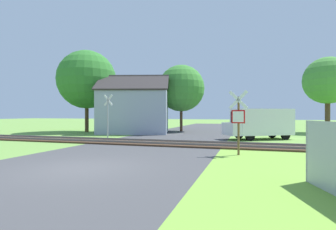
{
  "coord_description": "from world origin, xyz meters",
  "views": [
    {
      "loc": [
        5.53,
        -7.69,
        1.88
      ],
      "look_at": [
        0.5,
        8.63,
        1.8
      ],
      "focal_mm": 28.0,
      "sensor_mm": 36.0,
      "label": 1
    }
  ],
  "objects_px": {
    "stop_sign_near": "(238,118)",
    "tree_left": "(87,80)",
    "mail_truck": "(260,122)",
    "tree_far": "(328,81)",
    "tree_center": "(181,88)",
    "house": "(135,111)",
    "crossing_sign_far": "(108,113)"
  },
  "relations": [
    {
      "from": "stop_sign_near",
      "to": "tree_left",
      "type": "height_order",
      "value": "tree_left"
    },
    {
      "from": "tree_left",
      "to": "mail_truck",
      "type": "height_order",
      "value": "tree_left"
    },
    {
      "from": "tree_far",
      "to": "stop_sign_near",
      "type": "bearing_deg",
      "value": -114.94
    },
    {
      "from": "tree_center",
      "to": "mail_truck",
      "type": "bearing_deg",
      "value": -41.44
    },
    {
      "from": "tree_center",
      "to": "stop_sign_near",
      "type": "bearing_deg",
      "value": -66.58
    },
    {
      "from": "house",
      "to": "mail_truck",
      "type": "distance_m",
      "value": 12.05
    },
    {
      "from": "mail_truck",
      "to": "stop_sign_near",
      "type": "bearing_deg",
      "value": 140.86
    },
    {
      "from": "crossing_sign_far",
      "to": "mail_truck",
      "type": "xyz_separation_m",
      "value": [
        11.01,
        2.77,
        -0.69
      ]
    },
    {
      "from": "tree_far",
      "to": "tree_center",
      "type": "bearing_deg",
      "value": -171.86
    },
    {
      "from": "tree_center",
      "to": "tree_far",
      "type": "xyz_separation_m",
      "value": [
        14.35,
        2.05,
        0.54
      ]
    },
    {
      "from": "stop_sign_near",
      "to": "house",
      "type": "height_order",
      "value": "house"
    },
    {
      "from": "stop_sign_near",
      "to": "crossing_sign_far",
      "type": "relative_size",
      "value": 0.88
    },
    {
      "from": "house",
      "to": "tree_center",
      "type": "bearing_deg",
      "value": 26.56
    },
    {
      "from": "stop_sign_near",
      "to": "mail_truck",
      "type": "xyz_separation_m",
      "value": [
        1.23,
        8.12,
        -0.43
      ]
    },
    {
      "from": "stop_sign_near",
      "to": "tree_center",
      "type": "bearing_deg",
      "value": -55.85
    },
    {
      "from": "stop_sign_near",
      "to": "tree_left",
      "type": "bearing_deg",
      "value": -24.9
    },
    {
      "from": "stop_sign_near",
      "to": "house",
      "type": "relative_size",
      "value": 0.37
    },
    {
      "from": "crossing_sign_far",
      "to": "mail_truck",
      "type": "distance_m",
      "value": 11.38
    },
    {
      "from": "crossing_sign_far",
      "to": "house",
      "type": "relative_size",
      "value": 0.42
    },
    {
      "from": "mail_truck",
      "to": "crossing_sign_far",
      "type": "bearing_deg",
      "value": 73.59
    },
    {
      "from": "crossing_sign_far",
      "to": "mail_truck",
      "type": "bearing_deg",
      "value": 27.69
    },
    {
      "from": "crossing_sign_far",
      "to": "tree_center",
      "type": "bearing_deg",
      "value": 84.37
    },
    {
      "from": "tree_left",
      "to": "house",
      "type": "bearing_deg",
      "value": 2.53
    },
    {
      "from": "tree_left",
      "to": "stop_sign_near",
      "type": "bearing_deg",
      "value": -35.63
    },
    {
      "from": "house",
      "to": "stop_sign_near",
      "type": "bearing_deg",
      "value": -63.33
    },
    {
      "from": "mail_truck",
      "to": "tree_left",
      "type": "bearing_deg",
      "value": 49.06
    },
    {
      "from": "tree_center",
      "to": "crossing_sign_far",
      "type": "bearing_deg",
      "value": -109.19
    },
    {
      "from": "crossing_sign_far",
      "to": "mail_truck",
      "type": "relative_size",
      "value": 0.65
    },
    {
      "from": "house",
      "to": "tree_far",
      "type": "xyz_separation_m",
      "value": [
        18.2,
        5.51,
        2.95
      ]
    },
    {
      "from": "tree_left",
      "to": "mail_truck",
      "type": "distance_m",
      "value": 17.67
    },
    {
      "from": "crossing_sign_far",
      "to": "tree_left",
      "type": "distance_m",
      "value": 9.01
    },
    {
      "from": "house",
      "to": "mail_truck",
      "type": "relative_size",
      "value": 1.55
    }
  ]
}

